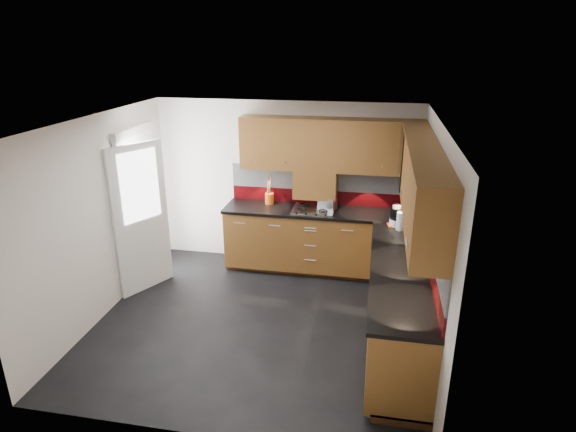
% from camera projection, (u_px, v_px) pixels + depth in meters
% --- Properties ---
extents(room, '(4.00, 3.80, 2.64)m').
position_uv_depth(room, '(255.00, 204.00, 5.26)').
color(room, black).
extents(base_cabinets, '(2.70, 3.20, 0.95)m').
position_uv_depth(base_cabinets, '(353.00, 270.00, 6.11)').
color(base_cabinets, '#5E3615').
rests_on(base_cabinets, room).
extents(countertop, '(2.72, 3.22, 0.04)m').
position_uv_depth(countertop, '(353.00, 235.00, 5.93)').
color(countertop, black).
rests_on(countertop, base_cabinets).
extents(backsplash, '(2.70, 3.20, 0.54)m').
position_uv_depth(backsplash, '(373.00, 208.00, 6.00)').
color(backsplash, maroon).
rests_on(backsplash, countertop).
extents(upper_cabinets, '(2.50, 3.20, 0.72)m').
position_uv_depth(upper_cabinets, '(373.00, 162.00, 5.65)').
color(upper_cabinets, '#5E3615').
rests_on(upper_cabinets, room).
extents(extractor_hood, '(0.60, 0.33, 0.40)m').
position_uv_depth(extractor_hood, '(315.00, 184.00, 6.77)').
color(extractor_hood, '#5E3615').
rests_on(extractor_hood, room).
extents(glass_cabinet, '(0.32, 0.80, 0.66)m').
position_uv_depth(glass_cabinet, '(413.00, 156.00, 5.82)').
color(glass_cabinet, black).
rests_on(glass_cabinet, room).
extents(back_door, '(0.42, 1.19, 2.04)m').
position_uv_depth(back_door, '(141.00, 211.00, 6.42)').
color(back_door, white).
rests_on(back_door, room).
extents(gas_hob, '(0.58, 0.51, 0.04)m').
position_uv_depth(gas_hob, '(313.00, 209.00, 6.73)').
color(gas_hob, silver).
rests_on(gas_hob, countertop).
extents(utensil_pot, '(0.13, 0.13, 0.45)m').
position_uv_depth(utensil_pot, '(269.00, 197.00, 6.97)').
color(utensil_pot, '#E25C15').
rests_on(utensil_pot, countertop).
extents(toaster, '(0.28, 0.22, 0.18)m').
position_uv_depth(toaster, '(327.00, 203.00, 6.75)').
color(toaster, silver).
rests_on(toaster, countertop).
extents(food_processor, '(0.17, 0.17, 0.28)m').
position_uv_depth(food_processor, '(396.00, 216.00, 6.14)').
color(food_processor, white).
rests_on(food_processor, countertop).
extents(paper_towel, '(0.14, 0.14, 0.23)m').
position_uv_depth(paper_towel, '(401.00, 221.00, 6.01)').
color(paper_towel, white).
rests_on(paper_towel, countertop).
extents(orange_cloth, '(0.18, 0.16, 0.02)m').
position_uv_depth(orange_cloth, '(394.00, 225.00, 6.18)').
color(orange_cloth, orange).
rests_on(orange_cloth, countertop).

